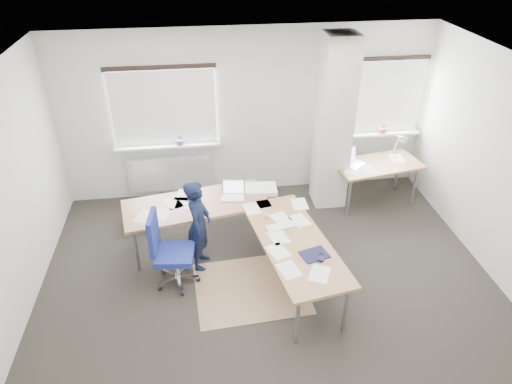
{
  "coord_description": "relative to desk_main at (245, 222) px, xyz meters",
  "views": [
    {
      "loc": [
        -0.78,
        -4.38,
        4.25
      ],
      "look_at": [
        -0.06,
        0.9,
        0.92
      ],
      "focal_mm": 32.0,
      "sensor_mm": 36.0,
      "label": 1
    }
  ],
  "objects": [
    {
      "name": "ground",
      "position": [
        0.25,
        -0.53,
        -0.69
      ],
      "size": [
        6.0,
        6.0,
        0.0
      ],
      "primitive_type": "plane",
      "color": "#292521",
      "rests_on": "ground"
    },
    {
      "name": "desk_side",
      "position": [
        2.31,
        1.27,
        -0.01
      ],
      "size": [
        1.5,
        0.93,
        1.22
      ],
      "rotation": [
        0.0,
        0.0,
        0.17
      ],
      "color": "brown",
      "rests_on": "ground"
    },
    {
      "name": "room_shell",
      "position": [
        0.44,
        -0.08,
        1.05
      ],
      "size": [
        6.04,
        5.04,
        2.82
      ],
      "color": "beige",
      "rests_on": "ground"
    },
    {
      "name": "person",
      "position": [
        -0.62,
        0.05,
        -0.02
      ],
      "size": [
        0.41,
        0.54,
        1.34
      ],
      "primitive_type": "imported",
      "rotation": [
        0.0,
        0.0,
        1.37
      ],
      "color": "black",
      "rests_on": "ground"
    },
    {
      "name": "task_chair",
      "position": [
        -0.99,
        -0.28,
        -0.39
      ],
      "size": [
        0.59,
        0.59,
        1.08
      ],
      "rotation": [
        0.0,
        0.0,
        -0.11
      ],
      "color": "navy",
      "rests_on": "ground"
    },
    {
      "name": "white_crate",
      "position": [
        -1.51,
        1.17,
        -0.55
      ],
      "size": [
        0.55,
        0.44,
        0.29
      ],
      "primitive_type": "cube",
      "rotation": [
        0.0,
        0.0,
        0.24
      ],
      "color": "white",
      "rests_on": "ground"
    },
    {
      "name": "floor_mat",
      "position": [
        -0.0,
        -0.53,
        -0.69
      ],
      "size": [
        1.5,
        1.3,
        0.01
      ],
      "primitive_type": "cube",
      "rotation": [
        0.0,
        0.0,
        0.06
      ],
      "color": "#9B7755",
      "rests_on": "ground"
    },
    {
      "name": "desk_main",
      "position": [
        0.0,
        0.0,
        0.0
      ],
      "size": [
        2.82,
        2.63,
        0.96
      ],
      "rotation": [
        0.0,
        0.0,
        0.17
      ],
      "color": "brown",
      "rests_on": "ground"
    }
  ]
}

